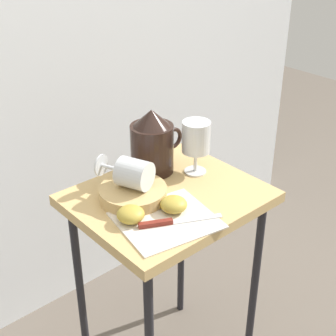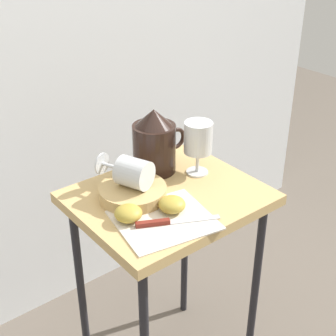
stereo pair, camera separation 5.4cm
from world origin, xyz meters
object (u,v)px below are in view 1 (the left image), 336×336
Objects in this scene: table at (168,219)px; wine_glass_upright at (196,140)px; pitcher at (152,147)px; basket_tray at (133,193)px; wine_glass_tipped_near at (133,173)px; apple_half_right at (174,204)px; apple_half_left at (131,214)px; knife at (168,222)px.

table is 0.24m from wine_glass_upright.
pitcher is 0.13m from wine_glass_upright.
wine_glass_upright is (0.23, -0.00, 0.09)m from basket_tray.
table is at bearing -29.04° from wine_glass_tipped_near.
wine_glass_tipped_near is at bearing -148.26° from pitcher.
wine_glass_tipped_near reaches higher than basket_tray.
wine_glass_upright is at bearing -0.58° from basket_tray.
pitcher is at bearing 31.74° from wine_glass_tipped_near.
wine_glass_upright is 0.23m from apple_half_right.
wine_glass_upright is 0.22m from wine_glass_tipped_near.
table is 4.17× the size of wine_glass_tipped_near.
wine_glass_tipped_near reaches higher than apple_half_right.
pitcher is at bearing 38.70° from apple_half_left.
apple_half_left is at bearing 131.10° from knife.
wine_glass_upright is at bearing 31.45° from apple_half_right.
basket_tray is at bearing 154.61° from table.
apple_half_left is at bearing -165.99° from table.
pitcher is 0.23m from apple_half_right.
apple_half_right is 0.35× the size of knife.
table is 3.46× the size of knife.
pitcher is 1.21× the size of wine_glass_upright.
table is 3.76× the size of basket_tray.
apple_half_right is at bearing -116.11° from pitcher.
wine_glass_upright is (0.09, -0.09, 0.03)m from pitcher.
apple_half_right reaches higher than basket_tray.
table is at bearing 58.06° from apple_half_right.
wine_glass_upright is at bearing 14.74° from apple_half_left.
apple_half_left reaches higher than knife.
table is at bearing 48.99° from knife.
table is 0.14m from basket_tray.
basket_tray is 0.94× the size of pitcher.
apple_half_left is at bearing -131.47° from wine_glass_tipped_near.
table is 9.78× the size of apple_half_left.
wine_glass_tipped_near is 0.17m from knife.
wine_glass_upright reaches higher than apple_half_left.
pitcher is 0.29m from knife.
wine_glass_tipped_near is at bearing 178.31° from wine_glass_upright.
table is 0.17m from knife.
table is 0.19m from apple_half_left.
wine_glass_tipped_near is at bearing 85.09° from knife.
basket_tray is at bearing 49.01° from apple_half_left.
wine_glass_upright is 2.29× the size of apple_half_left.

